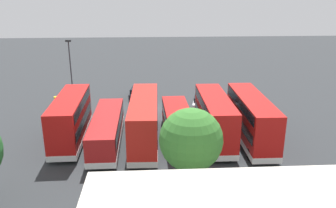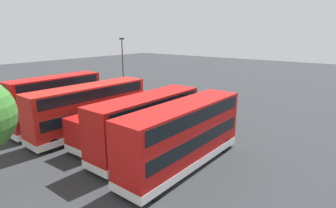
# 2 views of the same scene
# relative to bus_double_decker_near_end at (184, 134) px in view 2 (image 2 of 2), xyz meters

# --- Properties ---
(ground_plane) EXTENTS (140.00, 140.00, 0.00)m
(ground_plane) POSITION_rel_bus_double_decker_near_end_xyz_m (8.89, -10.62, -2.45)
(ground_plane) COLOR #2D3033
(bus_double_decker_near_end) EXTENTS (2.77, 11.11, 4.55)m
(bus_double_decker_near_end) POSITION_rel_bus_double_decker_near_end_xyz_m (0.00, 0.00, 0.00)
(bus_double_decker_near_end) COLOR #B71411
(bus_double_decker_near_end) RESTS_ON ground
(bus_double_decker_second) EXTENTS (2.66, 10.24, 4.55)m
(bus_double_decker_second) POSITION_rel_bus_double_decker_near_end_xyz_m (3.61, -0.25, -0.00)
(bus_double_decker_second) COLOR #B71411
(bus_double_decker_second) RESTS_ON ground
(bus_single_deck_third) EXTENTS (2.84, 10.27, 2.95)m
(bus_single_deck_third) POSITION_rel_bus_double_decker_near_end_xyz_m (7.15, -1.08, -0.83)
(bus_single_deck_third) COLOR #B71411
(bus_single_deck_third) RESTS_ON ground
(bus_double_decker_fourth) EXTENTS (2.90, 11.52, 4.55)m
(bus_double_decker_fourth) POSITION_rel_bus_double_decker_near_end_xyz_m (10.53, -0.10, 0.00)
(bus_double_decker_fourth) COLOR red
(bus_double_decker_fourth) RESTS_ON ground
(bus_single_deck_fifth) EXTENTS (2.68, 11.23, 2.95)m
(bus_single_deck_fifth) POSITION_rel_bus_double_decker_near_end_xyz_m (14.15, -0.04, -0.83)
(bus_single_deck_fifth) COLOR #A51919
(bus_single_deck_fifth) RESTS_ON ground
(bus_double_decker_sixth) EXTENTS (2.79, 10.22, 4.55)m
(bus_double_decker_sixth) POSITION_rel_bus_double_decker_near_end_xyz_m (17.73, -0.96, -0.00)
(bus_double_decker_sixth) COLOR #B71411
(bus_double_decker_sixth) RESTS_ON ground
(car_hatchback_silver) EXTENTS (2.64, 4.50, 1.43)m
(car_hatchback_silver) POSITION_rel_bus_double_decker_near_end_xyz_m (3.36, -10.79, -1.75)
(car_hatchback_silver) COLOR silver
(car_hatchback_silver) RESTS_ON ground
(car_small_green) EXTENTS (2.34, 4.36, 1.43)m
(car_small_green) POSITION_rel_bus_double_decker_near_end_xyz_m (11.63, -15.41, -1.75)
(car_small_green) COLOR black
(car_small_green) RESTS_ON ground
(lamp_post_tall) EXTENTS (0.70, 0.30, 8.43)m
(lamp_post_tall) POSITION_rel_bus_double_decker_near_end_xyz_m (20.05, -13.12, 2.45)
(lamp_post_tall) COLOR #38383D
(lamp_post_tall) RESTS_ON ground
(waste_bin_yellow) EXTENTS (0.60, 0.60, 0.95)m
(waste_bin_yellow) POSITION_rel_bus_double_decker_near_end_xyz_m (22.34, -13.24, -1.97)
(waste_bin_yellow) COLOR yellow
(waste_bin_yellow) RESTS_ON ground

